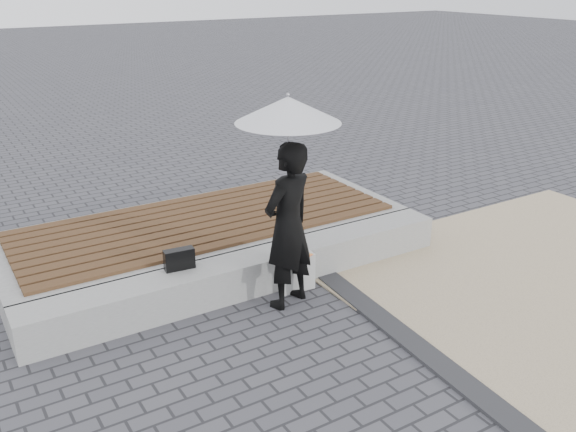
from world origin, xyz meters
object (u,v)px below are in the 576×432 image
Objects in this scene: seating_ledge at (251,272)px; woman at (288,226)px; canvas_tote at (296,272)px; handbag at (179,259)px; parasol at (288,110)px.

woman is (0.18, -0.49, 0.69)m from seating_ledge.
seating_ledge is 0.50m from canvas_tote.
handbag is (-0.97, 0.60, -0.38)m from woman.
seating_ledge is at bearing -88.20° from woman.
canvas_tote is (0.42, -0.28, 0.01)m from seating_ledge.
woman is at bearing -69.44° from seating_ledge.
parasol reaches higher than canvas_tote.
woman reaches higher than handbag.
parasol is 4.16× the size of handbag.
seating_ledge is at bearing 110.56° from parasol.
woman is 0.75m from canvas_tote.
woman is 4.23× the size of canvas_tote.
woman is at bearing -26.21° from handbag.
woman is at bearing -134.21° from canvas_tote.
seating_ledge is 0.85m from handbag.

